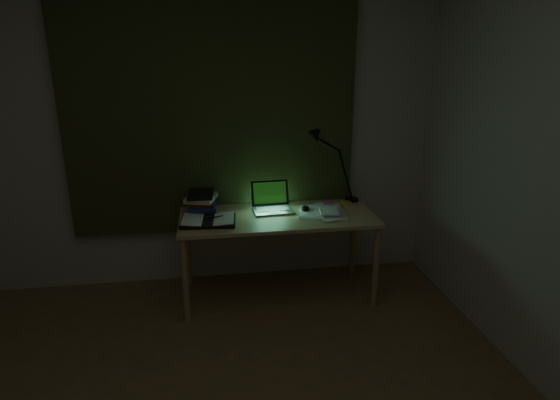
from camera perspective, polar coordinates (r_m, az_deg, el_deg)
The scene contains 11 objects.
wall_back at distance 3.70m, azimuth -8.20°, elevation 8.48°, with size 3.50×0.00×2.50m, color beige.
curtain at distance 3.63m, azimuth -8.33°, elevation 11.49°, with size 2.20×0.06×2.00m, color #2E361B.
desk at distance 3.62m, azimuth -0.29°, elevation -6.80°, with size 1.45×0.63×0.66m, color tan, non-canonical shape.
laptop at distance 3.54m, azimuth -0.84°, elevation 0.24°, with size 0.30×0.34×0.22m, color #B5B5BA, non-canonical shape.
open_textbook at distance 3.38m, azimuth -8.74°, elevation -2.48°, with size 0.38×0.27×0.03m, color white, non-canonical shape.
book_stack at distance 3.60m, azimuth -9.43°, elevation -0.14°, with size 0.20×0.24×0.16m, color white, non-canonical shape.
loose_papers at distance 3.55m, azimuth 5.21°, elevation -1.45°, with size 0.31×0.33×0.02m, color white, non-canonical shape.
mouse at distance 3.59m, azimuth 3.10°, elevation -1.04°, with size 0.06×0.10×0.04m, color black.
sticky_yellow at distance 3.79m, azimuth 8.05°, elevation -0.33°, with size 0.07×0.07×0.01m, color yellow.
sticky_pink at distance 3.76m, azimuth 5.89°, elevation -0.39°, with size 0.08×0.08×0.02m, color pink.
desk_lamp at distance 3.79m, azimuth 8.94°, elevation 4.15°, with size 0.39×0.31×0.59m, color black, non-canonical shape.
Camera 1 is at (-0.04, -1.65, 1.85)m, focal length 30.00 mm.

